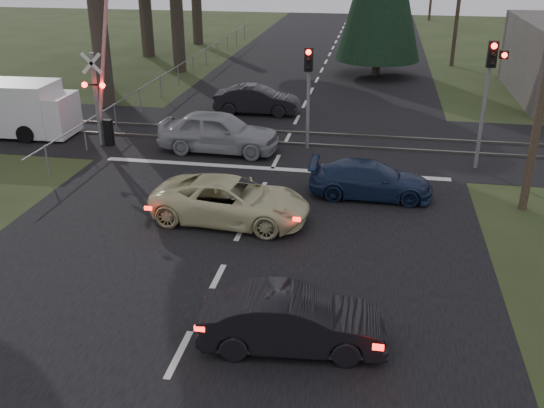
% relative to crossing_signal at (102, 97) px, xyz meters
% --- Properties ---
extents(ground, '(120.00, 120.00, 0.00)m').
position_rel_crossing_signal_xyz_m(ground, '(7.27, -9.79, -2.06)').
color(ground, '#293518').
rests_on(ground, ground).
extents(road, '(14.00, 100.00, 0.01)m').
position_rel_crossing_signal_xyz_m(road, '(7.27, 0.21, -2.05)').
color(road, black).
rests_on(road, ground).
extents(rail_corridor, '(120.00, 8.00, 0.01)m').
position_rel_crossing_signal_xyz_m(rail_corridor, '(7.27, 2.21, -2.05)').
color(rail_corridor, black).
rests_on(rail_corridor, ground).
extents(stop_line, '(13.00, 0.35, 0.00)m').
position_rel_crossing_signal_xyz_m(stop_line, '(7.27, -1.59, -2.05)').
color(stop_line, silver).
rests_on(stop_line, ground).
extents(rail_near, '(120.00, 0.12, 0.10)m').
position_rel_crossing_signal_xyz_m(rail_near, '(7.27, 1.41, -2.01)').
color(rail_near, '#59544C').
rests_on(rail_near, ground).
extents(rail_far, '(120.00, 0.12, 0.10)m').
position_rel_crossing_signal_xyz_m(rail_far, '(7.27, 3.01, -2.01)').
color(rail_far, '#59544C').
rests_on(rail_far, ground).
extents(crossing_signal, '(1.62, 0.38, 6.96)m').
position_rel_crossing_signal_xyz_m(crossing_signal, '(0.00, 0.00, 0.00)').
color(crossing_signal, slate).
rests_on(crossing_signal, ground).
extents(traffic_signal_right, '(0.68, 0.48, 4.70)m').
position_rel_crossing_signal_xyz_m(traffic_signal_right, '(14.82, -0.31, 1.26)').
color(traffic_signal_right, slate).
rests_on(traffic_signal_right, ground).
extents(traffic_signal_center, '(0.32, 0.48, 4.10)m').
position_rel_crossing_signal_xyz_m(traffic_signal_center, '(8.27, 0.89, 0.75)').
color(traffic_signal_center, slate).
rests_on(traffic_signal_center, ground).
extents(fence_left, '(0.10, 36.00, 1.20)m').
position_rel_crossing_signal_xyz_m(fence_left, '(-0.53, 12.71, -2.06)').
color(fence_left, slate).
rests_on(fence_left, ground).
extents(cream_coupe, '(4.92, 2.57, 1.32)m').
position_rel_crossing_signal_xyz_m(cream_coupe, '(6.84, -6.26, -1.40)').
color(cream_coupe, beige).
rests_on(cream_coupe, ground).
extents(dark_hatchback, '(3.96, 1.70, 1.27)m').
position_rel_crossing_signal_xyz_m(dark_hatchback, '(9.55, -12.10, -1.42)').
color(dark_hatchback, black).
rests_on(dark_hatchback, ground).
extents(silver_car, '(4.91, 2.16, 1.64)m').
position_rel_crossing_signal_xyz_m(silver_car, '(4.82, 0.06, -1.24)').
color(silver_car, gray).
rests_on(silver_car, ground).
extents(blue_sedan, '(4.07, 1.66, 1.18)m').
position_rel_crossing_signal_xyz_m(blue_sedan, '(10.93, -3.60, -1.47)').
color(blue_sedan, '#162443').
rests_on(blue_sedan, ground).
extents(dark_car_far, '(4.13, 1.48, 1.36)m').
position_rel_crossing_signal_xyz_m(dark_car_far, '(5.19, 5.98, -1.38)').
color(dark_car_far, black).
rests_on(dark_car_far, ground).
extents(white_van, '(6.02, 2.47, 2.32)m').
position_rel_crossing_signal_xyz_m(white_van, '(-4.77, 0.73, -0.88)').
color(white_van, white).
rests_on(white_van, ground).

